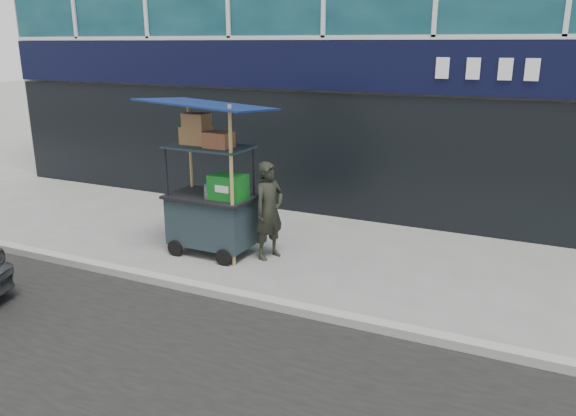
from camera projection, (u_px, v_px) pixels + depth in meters
The scene contains 4 objects.
ground at pixel (217, 289), 7.86m from camera, with size 80.00×80.00×0.00m, color slate.
curb at pixel (209, 290), 7.67m from camera, with size 80.00×0.18×0.12m, color gray.
vendor_cart at pixel (212, 201), 8.96m from camera, with size 1.88×1.35×2.51m.
vendor_man at pixel (269, 211), 8.80m from camera, with size 0.57×0.37×1.56m, color black.
Camera 1 is at (3.97, -6.11, 3.31)m, focal length 35.00 mm.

